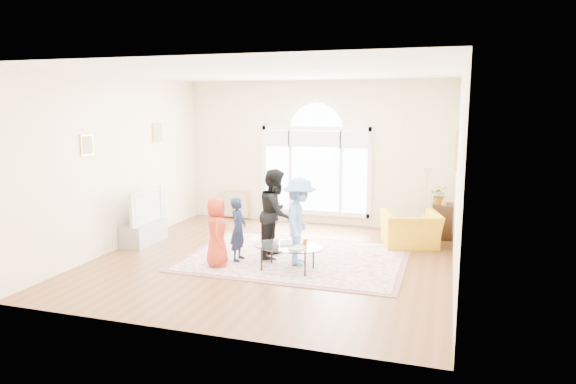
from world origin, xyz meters
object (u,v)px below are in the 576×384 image
(area_rug, at_px, (296,258))
(tv_console, at_px, (144,233))
(armchair, at_px, (411,230))
(coffee_table, at_px, (288,247))
(television, at_px, (143,206))

(area_rug, height_order, tv_console, tv_console)
(tv_console, height_order, armchair, armchair)
(tv_console, bearing_deg, coffee_table, -13.41)
(coffee_table, xyz_separation_m, armchair, (1.79, 2.05, -0.07))
(television, height_order, coffee_table, television)
(tv_console, relative_size, coffee_table, 0.83)
(armchair, bearing_deg, tv_console, -2.58)
(tv_console, bearing_deg, armchair, 14.52)
(area_rug, bearing_deg, tv_console, 178.81)
(coffee_table, height_order, armchair, armchair)
(armchair, bearing_deg, area_rug, 18.85)
(coffee_table, distance_m, armchair, 2.72)
(tv_console, xyz_separation_m, television, (0.01, 0.00, 0.54))
(area_rug, height_order, armchair, armchair)
(armchair, bearing_deg, coffee_table, 31.64)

